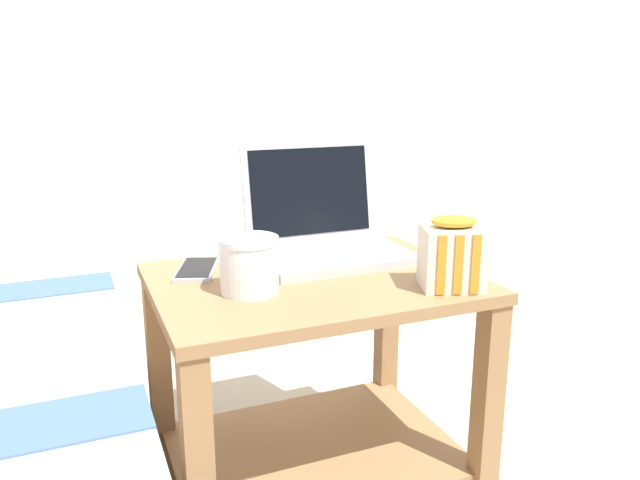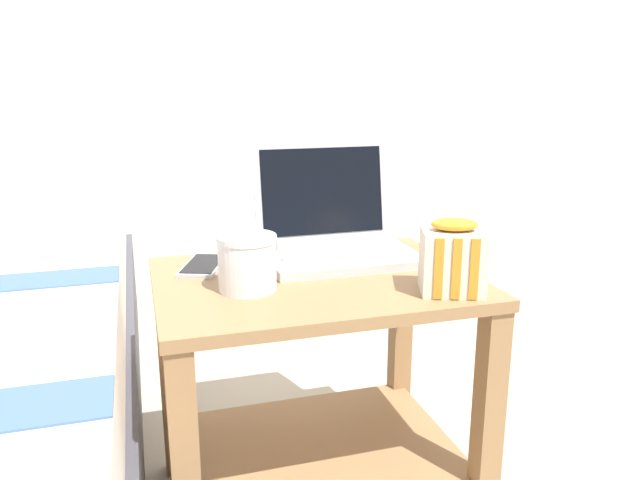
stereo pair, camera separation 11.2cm
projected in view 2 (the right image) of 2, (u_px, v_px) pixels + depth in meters
The scene contains 5 objects.
bedside_table at pixel (315, 364), 1.22m from camera, with size 0.59×0.44×0.49m.
laptop at pixel (334, 234), 1.30m from camera, with size 0.30×0.26×0.23m.
mug_front_left at pixel (248, 259), 1.09m from camera, with size 0.13×0.12×0.10m.
snack_bag at pixel (453, 259), 1.07m from camera, with size 0.13×0.12×0.13m.
cell_phone at pixel (203, 266), 1.22m from camera, with size 0.12×0.16×0.01m.
Camera 2 is at (-0.31, -1.07, 0.86)m, focal length 35.00 mm.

